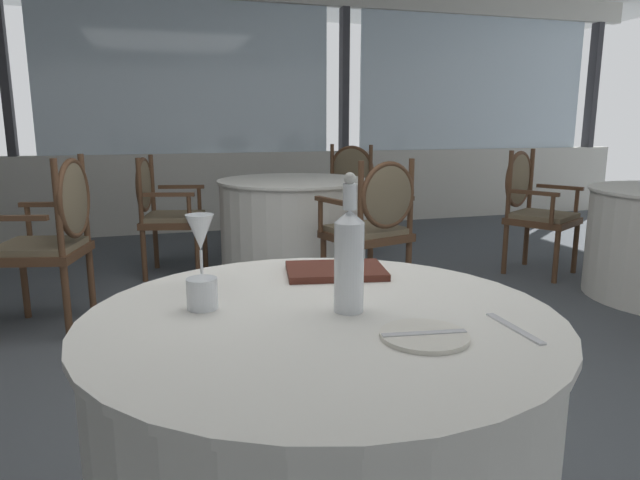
% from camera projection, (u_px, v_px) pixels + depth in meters
% --- Properties ---
extents(ground_plane, '(14.29, 14.29, 0.00)m').
position_uv_depth(ground_plane, '(281.00, 401.00, 2.46)').
color(ground_plane, '#4C5156').
extents(window_wall_far, '(11.00, 0.14, 2.68)m').
position_uv_depth(window_wall_far, '(191.00, 132.00, 6.09)').
color(window_wall_far, beige).
rests_on(window_wall_far, ground_plane).
extents(foreground_table, '(1.13, 1.13, 0.75)m').
position_uv_depth(foreground_table, '(322.00, 456.00, 1.42)').
color(foreground_table, silver).
rests_on(foreground_table, ground_plane).
extents(side_plate, '(0.19, 0.19, 0.01)m').
position_uv_depth(side_plate, '(424.00, 336.00, 1.19)').
color(side_plate, silver).
rests_on(side_plate, foreground_table).
extents(butter_knife, '(0.18, 0.04, 0.00)m').
position_uv_depth(butter_knife, '(424.00, 333.00, 1.19)').
color(butter_knife, silver).
rests_on(butter_knife, foreground_table).
extents(dinner_fork, '(0.02, 0.19, 0.00)m').
position_uv_depth(dinner_fork, '(514.00, 328.00, 1.24)').
color(dinner_fork, silver).
rests_on(dinner_fork, foreground_table).
extents(water_bottle, '(0.07, 0.07, 0.33)m').
position_uv_depth(water_bottle, '(349.00, 257.00, 1.33)').
color(water_bottle, white).
rests_on(water_bottle, foreground_table).
extents(wine_glass, '(0.08, 0.08, 0.20)m').
position_uv_depth(wine_glass, '(200.00, 234.00, 1.52)').
color(wine_glass, white).
rests_on(wine_glass, foreground_table).
extents(water_tumbler, '(0.07, 0.07, 0.08)m').
position_uv_depth(water_tumbler, '(202.00, 294.00, 1.37)').
color(water_tumbler, white).
rests_on(water_tumbler, foreground_table).
extents(menu_book, '(0.32, 0.25, 0.02)m').
position_uv_depth(menu_book, '(336.00, 271.00, 1.69)').
color(menu_book, '#512319').
rests_on(menu_book, foreground_table).
extents(dining_chair_0_1, '(0.65, 0.63, 0.97)m').
position_uv_depth(dining_chair_0_1, '(532.00, 203.00, 4.49)').
color(dining_chair_0_1, brown).
rests_on(dining_chair_0_1, ground_plane).
extents(dining_chair_1_1, '(0.56, 0.61, 1.00)m').
position_uv_depth(dining_chair_1_1, '(55.00, 230.00, 3.22)').
color(dining_chair_1_1, brown).
rests_on(dining_chair_1_1, ground_plane).
extents(background_table_2, '(1.18, 1.18, 0.75)m').
position_uv_depth(background_table_2, '(293.00, 226.00, 4.50)').
color(background_table_2, silver).
rests_on(background_table_2, ground_plane).
extents(dining_chair_2_0, '(0.56, 0.61, 0.93)m').
position_uv_depth(dining_chair_2_0, '(162.00, 207.00, 4.41)').
color(dining_chair_2_0, brown).
rests_on(dining_chair_2_0, ground_plane).
extents(dining_chair_2_1, '(0.62, 0.57, 0.96)m').
position_uv_depth(dining_chair_2_1, '(374.00, 220.00, 3.63)').
color(dining_chair_2_1, brown).
rests_on(dining_chair_2_1, ground_plane).
extents(dining_chair_2_2, '(0.66, 0.66, 0.97)m').
position_uv_depth(dining_chair_2_2, '(346.00, 189.00, 5.36)').
color(dining_chair_2_2, brown).
rests_on(dining_chair_2_2, ground_plane).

